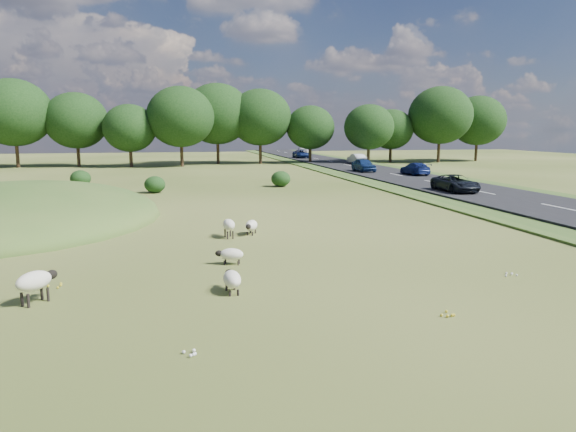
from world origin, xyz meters
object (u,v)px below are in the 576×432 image
Objects in this scene: sheep_1 at (232,279)px; sheep_2 at (35,281)px; car_4 at (301,154)px; car_6 at (455,183)px; sheep_0 at (251,226)px; car_2 at (357,159)px; car_1 at (302,150)px; sheep_3 at (229,225)px; car_0 at (415,169)px; sheep_4 at (231,254)px; car_7 at (364,165)px.

sheep_1 is 0.95× the size of sheep_2.
car_4 is 49.83m from car_6.
sheep_0 is 0.29× the size of car_2.
sheep_0 is at bearing 74.31° from car_1.
sheep_3 is at bearing -9.35° from sheep_1.
car_4 is (-3.80, 17.10, -0.06)m from car_2.
car_4 is at bearing -83.84° from car_0.
car_0 is at bearing -83.84° from car_4.
car_1 reaches higher than car_6.
car_6 is at bearing 147.28° from sheep_0.
sheep_1 is 0.27× the size of car_1.
sheep_1 is 0.26× the size of car_6.
car_4 is at bearing -22.20° from sheep_3.
sheep_4 is 0.26× the size of car_2.
sheep_0 is at bearing -16.30° from sheep_1.
car_0 is (29.00, 34.96, 0.23)m from sheep_2.
sheep_2 is 60.49m from car_2.
sheep_4 is 55.01m from car_2.
sheep_2 reaches higher than sheep_1.
car_4 reaches higher than car_0.
sheep_2 reaches higher than sheep_4.
car_1 is at bearing -90.00° from car_2.
car_6 reaches higher than sheep_0.
car_2 is (23.05, 49.95, 0.57)m from sheep_4.
car_4 reaches higher than sheep_4.
car_4 is (19.25, 67.05, 0.51)m from sheep_4.
car_2 is (22.62, 45.12, 0.34)m from sheep_3.
sheep_4 is at bearing 74.28° from car_1.
sheep_4 is at bearing 169.63° from sheep_3.
car_2 is (21.50, 44.62, 0.52)m from sheep_0.
car_4 is at bearing 90.00° from car_6.
car_0 is 1.02× the size of car_7.
sheep_3 is 80.29m from car_1.
sheep_3 reaches higher than sheep_1.
sheep_0 is 5.55m from sheep_4.
sheep_0 is 0.29× the size of car_7.
sheep_2 is at bearing -18.17° from sheep_0.
car_0 is at bearing 75.42° from car_6.
car_2 is 0.92× the size of car_6.
sheep_1 is at bearing -105.54° from car_4.
car_2 is 0.98× the size of car_7.
car_0 is 6.51m from car_7.
sheep_1 is at bearing 56.40° from car_0.
sheep_1 is 42.25m from car_0.
sheep_2 is 1.04× the size of sheep_3.
car_7 reaches higher than sheep_1.
car_6 is at bearing -90.00° from car_4.
sheep_3 is 0.28× the size of car_0.
car_1 is at bearing -19.44° from sheep_1.
car_7 is (25.20, 40.24, 0.33)m from sheep_2.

